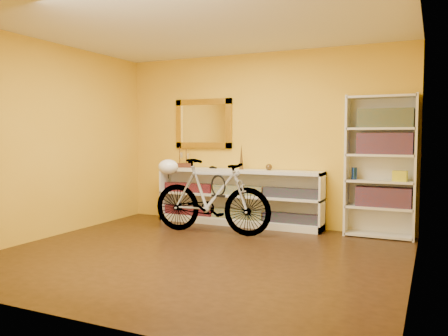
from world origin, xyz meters
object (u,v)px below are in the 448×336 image
at_px(bookcase, 380,166).
at_px(console_unit, 238,197).
at_px(bicycle, 211,196).
at_px(helmet, 168,167).

bearing_deg(bookcase, console_unit, -179.30).
distance_m(bookcase, bicycle, 2.30).
bearing_deg(console_unit, bicycle, -97.52).
xyz_separation_m(bicycle, helmet, (-0.67, -0.04, 0.39)).
height_order(bookcase, helmet, bookcase).
xyz_separation_m(console_unit, helmet, (-0.77, -0.75, 0.49)).
distance_m(bookcase, helmet, 2.92).
bearing_deg(console_unit, helmet, -135.59).
relative_size(console_unit, bicycle, 1.48).
relative_size(console_unit, helmet, 8.98).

